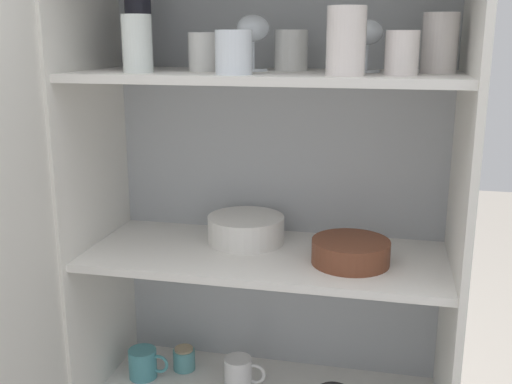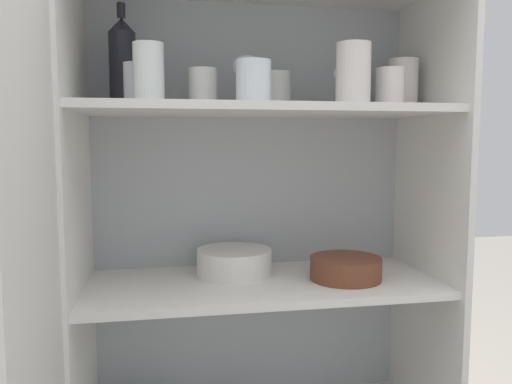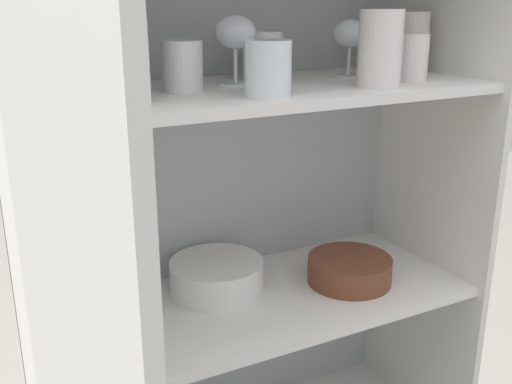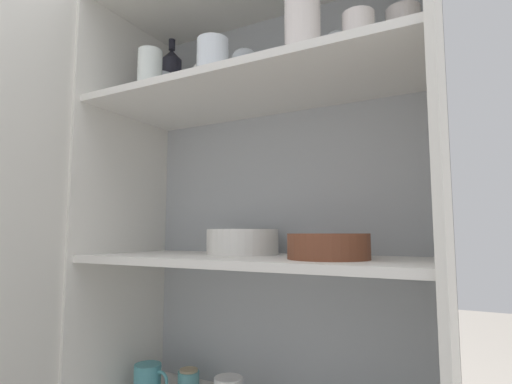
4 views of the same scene
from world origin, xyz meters
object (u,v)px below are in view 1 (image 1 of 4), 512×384
Objects in this scene: coffee_mug_primary at (239,373)px; storage_jar at (184,359)px; wine_bottle at (138,24)px; plate_stack_white at (246,229)px; mixing_bowl_large at (351,251)px.

coffee_mug_primary is 1.73× the size of storage_jar.
storage_jar is at bearing -0.30° from wine_bottle.
plate_stack_white is at bearing -2.02° from wine_bottle.
wine_bottle is 1.37× the size of mixing_bowl_large.
mixing_bowl_large is at bearing -18.97° from plate_stack_white.
mixing_bowl_large is 0.50m from coffee_mug_primary.
mixing_bowl_large is (0.29, -0.10, -0.00)m from plate_stack_white.
plate_stack_white is at bearing 80.28° from coffee_mug_primary.
storage_jar is (0.09, -0.00, -0.96)m from wine_bottle.
coffee_mug_primary is (-0.30, 0.05, -0.40)m from mixing_bowl_large.
wine_bottle reaches higher than plate_stack_white.
wine_bottle is at bearing 169.27° from mixing_bowl_large.
coffee_mug_primary is 0.19m from storage_jar.
wine_bottle is 0.61m from plate_stack_white.
plate_stack_white is 0.30m from mixing_bowl_large.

